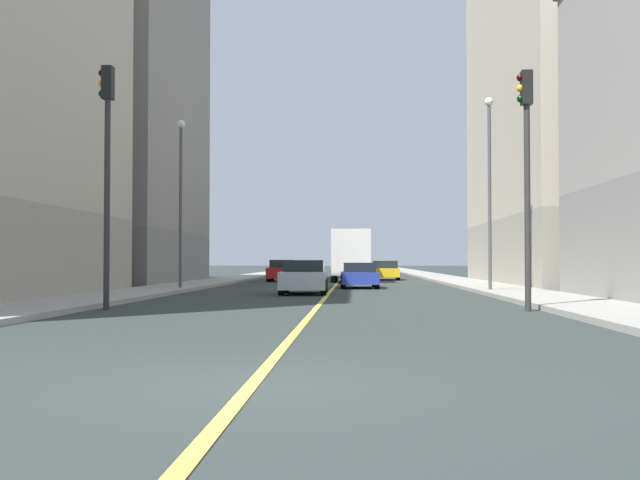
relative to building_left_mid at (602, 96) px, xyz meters
The scene contains 18 objects.
ground_plane 39.18m from the building_left_mid, 113.19° to the right, with size 400.00×400.00×0.00m, color #2D3533.
sidewalk_left 19.19m from the building_left_mid, 117.39° to the left, with size 2.89×168.00×0.15m, color #9E9B93.
sidewalk_right 28.48m from the building_left_mid, 147.33° to the left, with size 2.89×168.00×0.15m, color #9E9B93.
lane_center_stripe 23.14m from the building_left_mid, 136.09° to the left, with size 0.16×154.00×0.01m, color #E5D14C.
building_left_mid is the anchor object (origin of this frame).
building_right_midblock 29.74m from the building_left_mid, behind, with size 12.24×15.71×21.50m.
traffic_light_left_near 25.29m from the building_left_mid, 112.27° to the right, with size 0.40×0.32×6.34m.
traffic_light_right_near 31.17m from the building_left_mid, 132.14° to the right, with size 0.40×0.32×6.59m.
street_lamp_left_near 15.08m from the building_left_mid, 126.13° to the right, with size 0.36×0.36×7.93m.
street_lamp_right_near 24.32m from the building_left_mid, 155.49° to the right, with size 0.36×0.36×7.39m.
car_maroon 26.81m from the building_left_mid, 124.44° to the left, with size 1.92×4.47×1.23m.
car_blue 17.77m from the building_left_mid, 157.14° to the right, with size 1.90×4.23×1.24m.
car_red 21.87m from the building_left_mid, 161.53° to the left, with size 1.81×4.13×1.39m.
car_teal 25.72m from the building_left_mid, 140.77° to the left, with size 2.06×4.63×1.30m.
car_yellow 18.41m from the building_left_mid, 138.73° to the left, with size 1.98×4.48×1.33m.
car_orange 34.46m from the building_left_mid, 110.02° to the left, with size 1.93×4.21×1.34m.
car_silver 22.42m from the building_left_mid, 141.82° to the right, with size 1.91×4.30×1.35m.
box_truck 17.25m from the building_left_mid, 161.54° to the left, with size 2.44×6.78×3.22m.
Camera 1 is at (1.10, -8.05, 1.32)m, focal length 42.59 mm.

